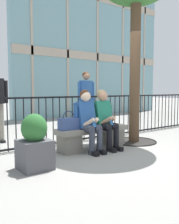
# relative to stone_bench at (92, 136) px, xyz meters

# --- Properties ---
(ground_plane) EXTENTS (60.00, 60.00, 0.00)m
(ground_plane) POSITION_rel_stone_bench_xyz_m (0.00, 0.00, -0.27)
(ground_plane) COLOR gray
(stone_bench) EXTENTS (1.60, 0.44, 0.45)m
(stone_bench) POSITION_rel_stone_bench_xyz_m (0.00, 0.00, 0.00)
(stone_bench) COLOR gray
(stone_bench) RESTS_ON ground
(seated_person_with_phone) EXTENTS (0.52, 0.66, 1.21)m
(seated_person_with_phone) POSITION_rel_stone_bench_xyz_m (-0.22, -0.13, 0.38)
(seated_person_with_phone) COLOR #383D4C
(seated_person_with_phone) RESTS_ON ground
(seated_person_companion) EXTENTS (0.52, 0.66, 1.21)m
(seated_person_companion) POSITION_rel_stone_bench_xyz_m (0.22, -0.13, 0.38)
(seated_person_companion) COLOR black
(seated_person_companion) RESTS_ON ground
(handbag_on_bench) EXTENTS (0.38, 0.19, 0.36)m
(handbag_on_bench) POSITION_rel_stone_bench_xyz_m (-0.58, -0.01, 0.30)
(handbag_on_bench) COLOR #33477F
(handbag_on_bench) RESTS_ON stone_bench
(bystander_at_railing) EXTENTS (0.55, 0.36, 1.71)m
(bystander_at_railing) POSITION_rel_stone_bench_xyz_m (1.00, 1.57, 0.73)
(bystander_at_railing) COLOR black
(bystander_at_railing) RESTS_ON ground
(plaza_railing) EXTENTS (8.94, 0.04, 1.07)m
(plaza_railing) POSITION_rel_stone_bench_xyz_m (-0.00, 0.75, 0.27)
(plaza_railing) COLOR black
(plaza_railing) RESTS_ON ground
(planter) EXTENTS (0.46, 0.46, 0.85)m
(planter) POSITION_rel_stone_bench_xyz_m (-1.51, -0.52, 0.12)
(planter) COLOR #4C4C51
(planter) RESTS_ON ground
(building_facade_right) EXTENTS (8.44, 0.43, 9.00)m
(building_facade_right) POSITION_rel_stone_bench_xyz_m (4.58, 5.71, 4.24)
(building_facade_right) COLOR #729EA8
(building_facade_right) RESTS_ON ground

